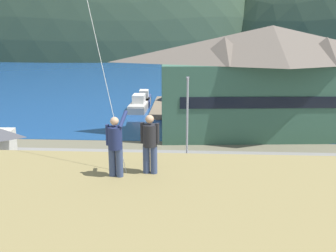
{
  "coord_description": "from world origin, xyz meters",
  "views": [
    {
      "loc": [
        0.99,
        -19.43,
        11.53
      ],
      "look_at": [
        -0.61,
        9.0,
        3.98
      ],
      "focal_mm": 42.31,
      "sensor_mm": 36.0,
      "label": 1
    }
  ],
  "objects": [
    {
      "name": "ground_plane",
      "position": [
        0.0,
        0.0,
        0.0
      ],
      "size": [
        600.0,
        600.0,
        0.0
      ],
      "primitive_type": "plane",
      "color": "#66604C"
    },
    {
      "name": "parking_lot_pad",
      "position": [
        0.0,
        5.0,
        0.05
      ],
      "size": [
        40.0,
        20.0,
        0.1
      ],
      "primitive_type": "cube",
      "color": "gray",
      "rests_on": "ground"
    },
    {
      "name": "bay_water",
      "position": [
        0.0,
        60.0,
        0.01
      ],
      "size": [
        360.0,
        84.0,
        0.03
      ],
      "primitive_type": "cube",
      "color": "navy",
      "rests_on": "ground"
    },
    {
      "name": "far_hill_west_ridge",
      "position": [
        -39.17,
        121.7,
        0.0
      ],
      "size": [
        130.79,
        57.9,
        92.42
      ],
      "primitive_type": "ellipsoid",
      "color": "#334733",
      "rests_on": "ground"
    },
    {
      "name": "harbor_lodge",
      "position": [
        9.14,
        21.54,
        5.9
      ],
      "size": [
        24.1,
        10.62,
        11.15
      ],
      "color": "#38604C",
      "rests_on": "ground"
    },
    {
      "name": "storage_shed_waterside",
      "position": [
        0.47,
        24.3,
        2.36
      ],
      "size": [
        5.44,
        5.51,
        4.54
      ],
      "color": "#474C56",
      "rests_on": "ground"
    },
    {
      "name": "wharf_dock",
      "position": [
        -2.33,
        32.61,
        0.35
      ],
      "size": [
        3.2,
        11.98,
        0.7
      ],
      "color": "#70604C",
      "rests_on": "ground"
    },
    {
      "name": "moored_boat_wharfside",
      "position": [
        -5.77,
        32.42,
        0.72
      ],
      "size": [
        2.38,
        6.94,
        2.16
      ],
      "color": "#A8A399",
      "rests_on": "ground"
    },
    {
      "name": "moored_boat_outer_mooring",
      "position": [
        1.01,
        30.87,
        0.72
      ],
      "size": [
        2.71,
        6.48,
        2.16
      ],
      "color": "navy",
      "rests_on": "ground"
    },
    {
      "name": "moored_boat_inner_slip",
      "position": [
        -5.52,
        35.82,
        0.72
      ],
      "size": [
        2.06,
        5.62,
        2.16
      ],
      "color": "navy",
      "rests_on": "ground"
    },
    {
      "name": "parked_car_mid_row_center",
      "position": [
        -5.41,
        5.56,
        1.06
      ],
      "size": [
        4.3,
        2.26,
        1.82
      ],
      "color": "#9EA3A8",
      "rests_on": "parking_lot_pad"
    },
    {
      "name": "parked_car_lone_by_shed",
      "position": [
        10.49,
        7.63,
        1.06
      ],
      "size": [
        4.34,
        2.33,
        1.82
      ],
      "color": "silver",
      "rests_on": "parking_lot_pad"
    },
    {
      "name": "parked_car_front_row_end",
      "position": [
        8.86,
        0.03,
        1.06
      ],
      "size": [
        4.32,
        2.3,
        1.82
      ],
      "color": "navy",
      "rests_on": "parking_lot_pad"
    },
    {
      "name": "parked_car_back_row_right",
      "position": [
        1.05,
        1.45,
        1.06
      ],
      "size": [
        4.21,
        2.08,
        1.82
      ],
      "color": "silver",
      "rests_on": "parking_lot_pad"
    },
    {
      "name": "parked_car_mid_row_near",
      "position": [
        -5.09,
        -0.43,
        1.06
      ],
      "size": [
        4.27,
        2.2,
        1.82
      ],
      "color": "#B28923",
      "rests_on": "parking_lot_pad"
    },
    {
      "name": "parked_car_front_row_silver",
      "position": [
        1.9,
        6.24,
        1.06
      ],
      "size": [
        4.34,
        2.33,
        1.82
      ],
      "color": "black",
      "rests_on": "parking_lot_pad"
    },
    {
      "name": "parking_light_pole",
      "position": [
        0.81,
        10.55,
        4.29
      ],
      "size": [
        0.24,
        0.78,
        7.29
      ],
      "color": "#ADADB2",
      "rests_on": "parking_lot_pad"
    },
    {
      "name": "person_kite_flyer",
      "position": [
        -1.09,
        -8.94,
        8.19
      ],
      "size": [
        0.59,
        0.62,
        1.86
      ],
      "color": "#384770",
      "rests_on": "grassy_hill_foreground"
    },
    {
      "name": "person_companion",
      "position": [
        -0.14,
        -8.65,
        8.17
      ],
      "size": [
        0.55,
        0.4,
        1.74
      ],
      "color": "#384770",
      "rests_on": "grassy_hill_foreground"
    }
  ]
}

